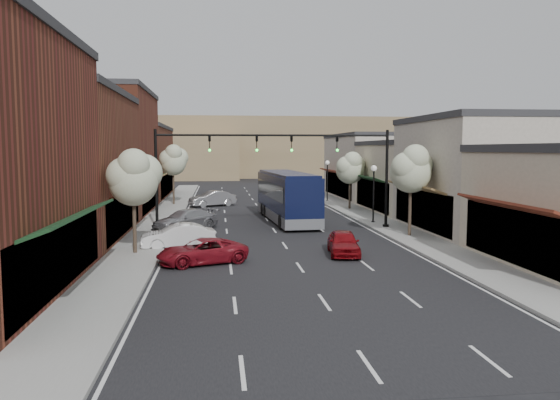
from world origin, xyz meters
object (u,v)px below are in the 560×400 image
object	(u,v)px
tree_right_near	(412,168)
tree_left_far	(173,160)
tree_left_near	(134,176)
coach_bus	(287,196)
lamp_post_near	(374,184)
parked_car_c	(185,220)
lamp_post_far	(327,174)
red_hatchback	(343,243)
tree_right_far	(351,167)
parked_car_e	(212,199)
parked_car_a	(202,251)
signal_mast_right	(354,164)
signal_mast_left	(192,164)
parked_car_b	(178,236)

from	to	relation	value
tree_right_near	tree_left_far	world-z (taller)	tree_left_far
tree_left_near	coach_bus	world-z (taller)	tree_left_near
tree_left_near	lamp_post_near	bearing A→B (deg)	33.33
parked_car_c	tree_left_far	bearing A→B (deg)	147.85
tree_left_far	lamp_post_near	distance (m)	22.33
lamp_post_far	red_hatchback	world-z (taller)	lamp_post_far
tree_right_near	lamp_post_near	xyz separation A→B (m)	(-0.55, 6.56, -1.45)
tree_right_far	tree_left_near	xyz separation A→B (m)	(-16.60, -20.00, 0.23)
tree_right_near	parked_car_e	distance (m)	24.73
lamp_post_near	red_hatchback	distance (m)	12.91
lamp_post_far	parked_car_a	size ratio (longest dim) A/B	1.00
tree_right_far	red_hatchback	bearing A→B (deg)	-104.79
signal_mast_right	signal_mast_left	world-z (taller)	same
signal_mast_left	lamp_post_far	xyz separation A→B (m)	(13.42, 20.00, -1.62)
tree_left_far	lamp_post_near	world-z (taller)	tree_left_far
coach_bus	parked_car_b	distance (m)	13.44
coach_bus	parked_car_a	xyz separation A→B (m)	(-6.18, -15.46, -1.38)
signal_mast_right	parked_car_c	distance (m)	12.49
signal_mast_right	parked_car_e	bearing A→B (deg)	120.92
coach_bus	parked_car_c	distance (m)	8.71
tree_left_near	parked_car_b	bearing A→B (deg)	43.20
signal_mast_right	tree_right_near	size ratio (longest dim) A/B	1.38
coach_bus	tree_left_far	bearing A→B (deg)	122.60
parked_car_b	tree_right_far	bearing A→B (deg)	131.46
lamp_post_near	parked_car_a	world-z (taller)	lamp_post_near
tree_right_far	tree_left_far	bearing A→B (deg)	160.13
signal_mast_left	tree_left_far	size ratio (longest dim) A/B	1.34
signal_mast_right	red_hatchback	xyz separation A→B (m)	(-2.84, -9.15, -3.96)
tree_left_near	coach_bus	bearing A→B (deg)	52.98
lamp_post_far	parked_car_b	distance (m)	29.69
tree_right_far	red_hatchback	distance (m)	22.07
tree_left_far	coach_bus	bearing A→B (deg)	-53.32
red_hatchback	parked_car_a	size ratio (longest dim) A/B	0.87
parked_car_c	tree_right_near	bearing A→B (deg)	31.88
red_hatchback	parked_car_c	world-z (taller)	parked_car_c
lamp_post_far	parked_car_e	bearing A→B (deg)	-165.28
tree_right_near	lamp_post_far	distance (m)	24.11
parked_car_a	signal_mast_right	bearing A→B (deg)	115.40
coach_bus	parked_car_e	bearing A→B (deg)	112.34
lamp_post_far	red_hatchback	size ratio (longest dim) A/B	1.15
parked_car_c	signal_mast_left	bearing A→B (deg)	-8.33
signal_mast_right	coach_bus	world-z (taller)	signal_mast_right
tree_left_near	lamp_post_far	distance (m)	32.35
signal_mast_left	parked_car_c	world-z (taller)	signal_mast_left
signal_mast_left	signal_mast_right	bearing A→B (deg)	0.00
tree_left_far	parked_car_a	xyz separation A→B (m)	(3.56, -28.54, -3.99)
signal_mast_right	parked_car_c	xyz separation A→B (m)	(-11.82, 0.97, -3.91)
lamp_post_far	parked_car_b	xyz separation A→B (m)	(-13.97, -26.10, -2.31)
lamp_post_far	parked_car_b	size ratio (longest dim) A/B	1.05
parked_car_b	parked_car_e	size ratio (longest dim) A/B	0.92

